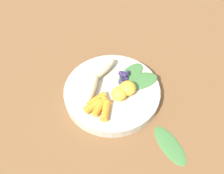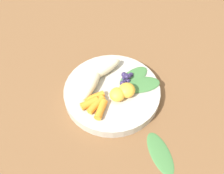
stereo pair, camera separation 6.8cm
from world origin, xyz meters
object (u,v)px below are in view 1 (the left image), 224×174
banana_peeled_right (99,71)px  kale_leaf_stray (170,145)px  orange_segment_near (128,87)px  banana_peeled_left (91,85)px  bowl (112,92)px

banana_peeled_right → kale_leaf_stray: (0.16, 0.21, -0.04)m
orange_segment_near → kale_leaf_stray: orange_segment_near is taller
banana_peeled_left → banana_peeled_right: same height
bowl → orange_segment_near: orange_segment_near is taller
bowl → banana_peeled_left: (0.01, -0.05, 0.03)m
banana_peeled_left → banana_peeled_right: 0.05m
bowl → banana_peeled_left: 0.06m
bowl → orange_segment_near: bearing=96.6°
banana_peeled_right → orange_segment_near: size_ratio=2.80×
bowl → kale_leaf_stray: (0.12, 0.17, -0.01)m
banana_peeled_right → kale_leaf_stray: 0.27m
bowl → orange_segment_near: size_ratio=5.93×
orange_segment_near → kale_leaf_stray: bearing=45.9°
orange_segment_near → bowl: bearing=-83.4°
banana_peeled_left → kale_leaf_stray: banana_peeled_left is taller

